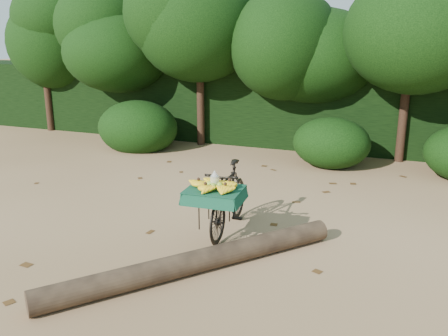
% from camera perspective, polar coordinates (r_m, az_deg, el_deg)
% --- Properties ---
extents(ground, '(80.00, 80.00, 0.00)m').
position_cam_1_polar(ground, '(6.47, -7.05, -8.14)').
color(ground, tan).
rests_on(ground, ground).
extents(vendor_bicycle, '(0.71, 1.70, 0.95)m').
position_cam_1_polar(vendor_bicycle, '(6.41, 0.51, -3.58)').
color(vendor_bicycle, black).
rests_on(vendor_bicycle, ground).
extents(fallen_log, '(2.50, 2.98, 0.26)m').
position_cam_1_polar(fallen_log, '(5.48, -3.23, -11.13)').
color(fallen_log, brown).
rests_on(fallen_log, ground).
extents(hedge_backdrop, '(26.00, 1.80, 1.80)m').
position_cam_1_polar(hedge_backdrop, '(11.96, 7.23, 7.41)').
color(hedge_backdrop, black).
rests_on(hedge_backdrop, ground).
extents(tree_row, '(14.50, 2.00, 4.00)m').
position_cam_1_polar(tree_row, '(11.26, 3.12, 12.63)').
color(tree_row, black).
rests_on(tree_row, ground).
extents(bush_clumps, '(8.80, 1.70, 0.90)m').
position_cam_1_polar(bush_clumps, '(10.01, 7.10, 3.17)').
color(bush_clumps, black).
rests_on(bush_clumps, ground).
extents(leaf_litter, '(7.00, 7.30, 0.01)m').
position_cam_1_polar(leaf_litter, '(7.00, -4.54, -6.13)').
color(leaf_litter, '#4F3115').
rests_on(leaf_litter, ground).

